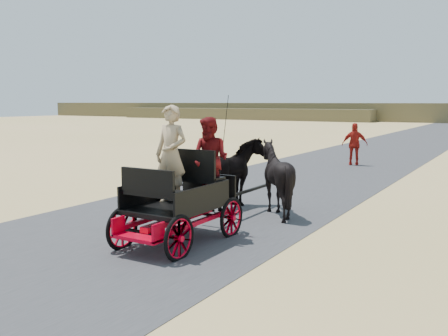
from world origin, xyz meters
The scene contains 9 objects.
ground centered at (0.00, 0.00, 0.00)m, with size 140.00×140.00×0.00m, color tan.
road centered at (0.00, 0.00, 0.01)m, with size 6.00×140.00×0.01m, color #38383A.
ridge_near centered at (-30.00, 58.00, 0.80)m, with size 40.00×4.00×1.60m, color brown.
carriage centered at (1.12, 0.81, 0.36)m, with size 1.30×2.40×0.72m, color black, non-canonical shape.
horse_left centered at (0.57, 3.81, 0.85)m, with size 0.91×2.01×1.70m, color black.
horse_right centered at (1.67, 3.81, 0.85)m, with size 1.37×1.54×1.70m, color black.
driver_man centered at (0.92, 0.86, 1.62)m, with size 0.66×0.43×1.80m, color tan.
passenger_woman centered at (1.42, 1.41, 1.51)m, with size 0.77×0.60×1.58m, color #660C0F.
pedestrian centered at (0.58, 13.62, 0.86)m, with size 1.01×0.42×1.73m, color #A61A13.
Camera 1 is at (6.45, -6.45, 2.58)m, focal length 40.00 mm.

